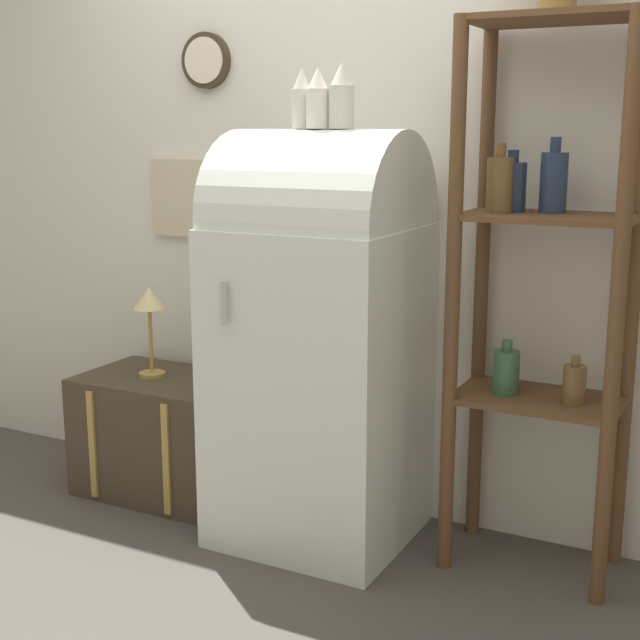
% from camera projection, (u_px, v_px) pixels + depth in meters
% --- Properties ---
extents(ground_plane, '(12.00, 12.00, 0.00)m').
position_uv_depth(ground_plane, '(290.00, 557.00, 3.20)').
color(ground_plane, '#4C4742').
extents(wall_back, '(7.00, 0.09, 2.70)m').
position_uv_depth(wall_back, '(360.00, 170.00, 3.42)').
color(wall_back, silver).
rests_on(wall_back, ground_plane).
extents(refrigerator, '(0.67, 0.67, 1.51)m').
position_uv_depth(refrigerator, '(319.00, 331.00, 3.23)').
color(refrigerator, silver).
rests_on(refrigerator, ground_plane).
extents(suitcase_trunk, '(0.68, 0.47, 0.50)m').
position_uv_depth(suitcase_trunk, '(164.00, 434.00, 3.74)').
color(suitcase_trunk, '#423828').
rests_on(suitcase_trunk, ground_plane).
extents(shelf_unit, '(0.57, 0.36, 1.85)m').
position_uv_depth(shelf_unit, '(541.00, 268.00, 2.94)').
color(shelf_unit, brown).
rests_on(shelf_unit, ground_plane).
extents(vase_left, '(0.07, 0.07, 0.21)m').
position_uv_depth(vase_left, '(302.00, 100.00, 3.11)').
color(vase_left, beige).
rests_on(vase_left, refrigerator).
extents(vase_center, '(0.08, 0.08, 0.21)m').
position_uv_depth(vase_center, '(318.00, 100.00, 3.05)').
color(vase_center, silver).
rests_on(vase_center, refrigerator).
extents(vase_right, '(0.09, 0.09, 0.22)m').
position_uv_depth(vase_right, '(341.00, 98.00, 3.03)').
color(vase_right, beige).
rests_on(vase_right, refrigerator).
extents(desk_lamp, '(0.13, 0.13, 0.38)m').
position_uv_depth(desk_lamp, '(149.00, 308.00, 3.64)').
color(desk_lamp, '#AD8942').
rests_on(desk_lamp, suitcase_trunk).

